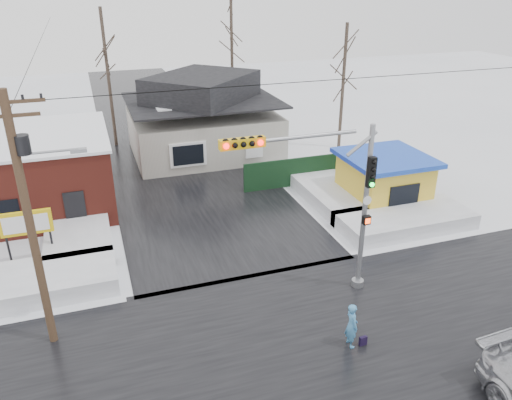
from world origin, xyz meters
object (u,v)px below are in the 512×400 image
object	(u,v)px
traffic_signal	(331,192)
kiosk	(384,179)
marquee_sign	(26,225)
pedestrian	(352,326)
utility_pole	(30,211)

from	to	relation	value
traffic_signal	kiosk	size ratio (longest dim) A/B	1.52
marquee_sign	kiosk	bearing A→B (deg)	1.55
kiosk	pedestrian	bearing A→B (deg)	-126.73
marquee_sign	kiosk	xyz separation A→B (m)	(18.50, 0.50, -0.46)
marquee_sign	pedestrian	bearing A→B (deg)	-41.58
traffic_signal	marquee_sign	xyz separation A→B (m)	(-11.43, 6.53, -2.62)
kiosk	pedestrian	distance (m)	12.71
traffic_signal	kiosk	bearing A→B (deg)	44.84
utility_pole	kiosk	size ratio (longest dim) A/B	1.96
utility_pole	pedestrian	distance (m)	11.33
kiosk	traffic_signal	bearing A→B (deg)	-135.16
traffic_signal	marquee_sign	size ratio (longest dim) A/B	2.75
traffic_signal	kiosk	xyz separation A→B (m)	(7.07, 7.03, -3.08)
pedestrian	kiosk	bearing A→B (deg)	-34.36
utility_pole	pedestrian	xyz separation A→B (m)	(9.83, -3.68, -4.26)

